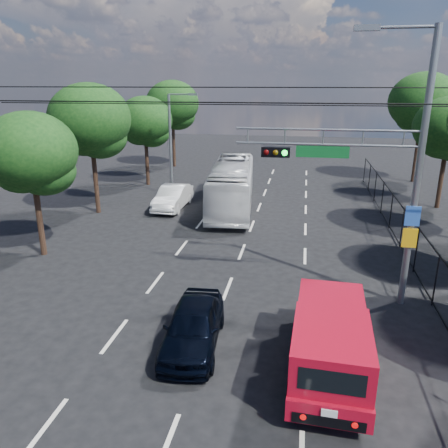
% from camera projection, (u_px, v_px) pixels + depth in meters
% --- Properties ---
extents(ground, '(120.00, 120.00, 0.00)m').
position_uv_depth(ground, '(166.00, 446.00, 9.80)').
color(ground, black).
rests_on(ground, ground).
extents(lane_markings, '(6.12, 38.00, 0.01)m').
position_uv_depth(lane_markings, '(247.00, 238.00, 22.89)').
color(lane_markings, beige).
rests_on(lane_markings, ground).
extents(signal_mast, '(6.43, 0.39, 9.50)m').
position_uv_depth(signal_mast, '(382.00, 161.00, 14.74)').
color(signal_mast, slate).
rests_on(signal_mast, ground).
extents(streetlight_left, '(2.09, 0.22, 7.08)m').
position_uv_depth(streetlight_left, '(173.00, 140.00, 30.23)').
color(streetlight_left, slate).
rests_on(streetlight_left, ground).
extents(utility_wires, '(22.00, 5.04, 0.74)m').
position_uv_depth(utility_wires, '(232.00, 98.00, 15.82)').
color(utility_wires, black).
rests_on(utility_wires, ground).
extents(fence_right, '(0.06, 34.03, 2.00)m').
position_uv_depth(fence_right, '(410.00, 240.00, 19.56)').
color(fence_right, black).
rests_on(fence_right, ground).
extents(tree_right_e, '(5.28, 5.28, 8.58)m').
position_uv_depth(tree_right_e, '(423.00, 107.00, 34.05)').
color(tree_right_e, black).
rests_on(tree_right_e, ground).
extents(tree_left_b, '(4.08, 4.08, 6.63)m').
position_uv_depth(tree_left_b, '(32.00, 158.00, 19.32)').
color(tree_left_b, black).
rests_on(tree_left_b, ground).
extents(tree_left_c, '(4.80, 4.80, 7.80)m').
position_uv_depth(tree_left_c, '(91.00, 125.00, 25.72)').
color(tree_left_c, black).
rests_on(tree_left_c, ground).
extents(tree_left_d, '(4.20, 4.20, 6.83)m').
position_uv_depth(tree_left_d, '(145.00, 124.00, 33.34)').
color(tree_left_d, black).
rests_on(tree_left_d, ground).
extents(tree_left_e, '(4.92, 4.92, 7.99)m').
position_uv_depth(tree_left_e, '(173.00, 107.00, 40.61)').
color(tree_left_e, black).
rests_on(tree_left_e, ground).
extents(red_pickup, '(2.18, 5.46, 2.00)m').
position_uv_depth(red_pickup, '(330.00, 340.00, 11.93)').
color(red_pickup, black).
rests_on(red_pickup, ground).
extents(navy_hatchback, '(1.93, 4.18, 1.39)m').
position_uv_depth(navy_hatchback, '(193.00, 326.00, 13.34)').
color(navy_hatchback, black).
rests_on(navy_hatchback, ground).
extents(white_bus, '(3.57, 10.83, 2.96)m').
position_uv_depth(white_bus, '(232.00, 185.00, 28.02)').
color(white_bus, silver).
rests_on(white_bus, ground).
extents(white_van, '(1.61, 4.48, 1.47)m').
position_uv_depth(white_van, '(173.00, 197.00, 28.04)').
color(white_van, silver).
rests_on(white_van, ground).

